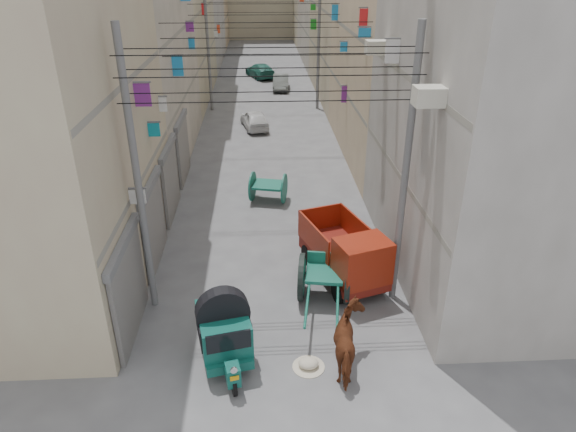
{
  "coord_description": "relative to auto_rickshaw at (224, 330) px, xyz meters",
  "views": [
    {
      "loc": [
        -0.29,
        -6.77,
        9.3
      ],
      "look_at": [
        0.43,
        6.5,
        2.59
      ],
      "focal_mm": 32.0,
      "sensor_mm": 36.0,
      "label": 1
    }
  ],
  "objects": [
    {
      "name": "building_row_right",
      "position": [
        9.34,
        30.65,
        5.49
      ],
      "size": [
        8.0,
        62.0,
        14.0
      ],
      "color": "#A19C97",
      "rests_on": "ground"
    },
    {
      "name": "distant_car_grey",
      "position": [
        2.68,
        30.33,
        -0.41
      ],
      "size": [
        1.37,
        3.45,
        1.12
      ],
      "primitive_type": "imported",
      "rotation": [
        0.0,
        0.0,
        -0.06
      ],
      "color": "#555957",
      "rests_on": "ground"
    },
    {
      "name": "feed_sack",
      "position": [
        2.11,
        -0.39,
        -0.85
      ],
      "size": [
        0.51,
        0.41,
        0.26
      ],
      "primitive_type": "ellipsoid",
      "color": "beige",
      "rests_on": "ground"
    },
    {
      "name": "auto_rickshaw",
      "position": [
        0.0,
        0.0,
        0.0
      ],
      "size": [
        1.68,
        2.43,
        1.65
      ],
      "rotation": [
        0.0,
        0.0,
        0.22
      ],
      "color": "black",
      "rests_on": "ground"
    },
    {
      "name": "tonga_cart",
      "position": [
        2.83,
        2.51,
        -0.22
      ],
      "size": [
        1.71,
        3.37,
        1.45
      ],
      "rotation": [
        0.0,
        0.0,
        -0.15
      ],
      "color": "black",
      "rests_on": "ground"
    },
    {
      "name": "second_cart",
      "position": [
        1.29,
        9.61,
        -0.3
      ],
      "size": [
        1.69,
        1.57,
        1.27
      ],
      "rotation": [
        0.0,
        0.0,
        -0.23
      ],
      "color": "#145948",
      "rests_on": "ground"
    },
    {
      "name": "distant_car_white",
      "position": [
        0.66,
        20.11,
        -0.42
      ],
      "size": [
        1.95,
        3.47,
        1.11
      ],
      "primitive_type": "imported",
      "rotation": [
        0.0,
        0.0,
        3.35
      ],
      "color": "silver",
      "rests_on": "ground"
    },
    {
      "name": "mini_truck",
      "position": [
        3.67,
        3.25,
        -0.02
      ],
      "size": [
        2.61,
        3.85,
        1.99
      ],
      "rotation": [
        0.0,
        0.0,
        0.32
      ],
      "color": "black",
      "rests_on": "ground"
    },
    {
      "name": "distant_car_green",
      "position": [
        1.09,
        35.0,
        -0.39
      ],
      "size": [
        2.91,
        4.34,
        1.17
      ],
      "primitive_type": "imported",
      "rotation": [
        0.0,
        0.0,
        3.49
      ],
      "color": "#226356",
      "rests_on": "ground"
    },
    {
      "name": "horse",
      "position": [
        3.14,
        -0.47,
        -0.17
      ],
      "size": [
        0.97,
        1.94,
        1.6
      ],
      "primitive_type": "imported",
      "rotation": [
        0.0,
        0.0,
        3.08
      ],
      "color": "brown",
      "rests_on": "ground"
    },
    {
      "name": "building_row_left",
      "position": [
        -6.65,
        30.65,
        5.49
      ],
      "size": [
        8.0,
        62.0,
        14.0
      ],
      "color": "tan",
      "rests_on": "ground"
    },
    {
      "name": "shutters_left",
      "position": [
        -2.58,
        6.9,
        0.52
      ],
      "size": [
        0.18,
        14.4,
        2.88
      ],
      "color": "#525358",
      "rests_on": "ground"
    },
    {
      "name": "overhead_cables",
      "position": [
        1.34,
        10.93,
        5.79
      ],
      "size": [
        7.4,
        22.52,
        1.12
      ],
      "color": "black",
      "rests_on": "ground"
    },
    {
      "name": "signboards",
      "position": [
        1.33,
        18.18,
        2.46
      ],
      "size": [
        8.22,
        40.52,
        5.67
      ],
      "color": "#18871D",
      "rests_on": "ground"
    },
    {
      "name": "utility_poles",
      "position": [
        1.34,
        13.53,
        3.03
      ],
      "size": [
        7.4,
        22.2,
        8.0
      ],
      "color": "#5C5C5E",
      "rests_on": "ground"
    },
    {
      "name": "ac_units",
      "position": [
        4.99,
        4.19,
        6.46
      ],
      "size": [
        0.7,
        6.55,
        3.35
      ],
      "color": "#B8B4A5",
      "rests_on": "ground"
    }
  ]
}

